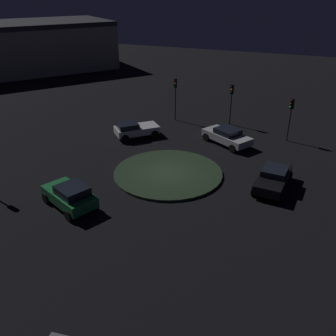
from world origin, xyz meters
The scene contains 9 objects.
ground_plane centered at (0.00, 0.00, 0.00)m, with size 112.75×112.75×0.00m, color black.
roundabout_island centered at (0.00, 0.00, 0.09)m, with size 8.07×8.07×0.18m, color #263823.
car_green centered at (4.05, 6.46, 0.82)m, with size 4.30×3.32×1.59m.
car_white centered at (5.58, -5.78, 0.76)m, with size 4.12×4.08×1.43m.
car_silver centered at (-2.65, -7.28, 0.75)m, with size 4.84×3.94×1.43m.
car_black centered at (-7.49, -0.82, 0.75)m, with size 2.35×4.47×1.40m.
traffic_light_south centered at (-1.70, -12.33, 2.86)m, with size 0.33×0.37×4.01m.
traffic_light_southwest centered at (-7.49, -10.02, 2.76)m, with size 0.37×0.39×3.86m.
traffic_light_south_near centered at (3.82, -11.51, 3.06)m, with size 0.35×0.39×4.30m.
Camera 1 is at (-9.14, 22.83, 12.82)m, focal length 39.80 mm.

